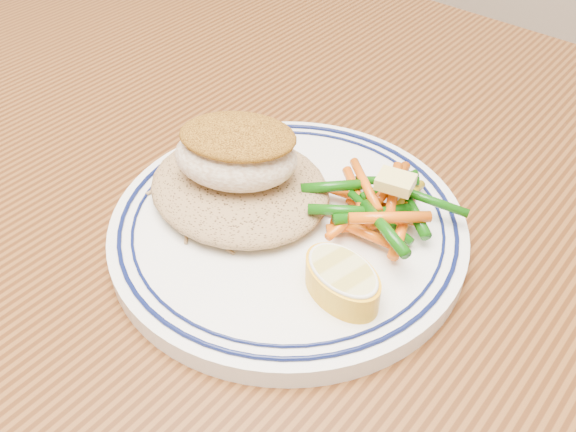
# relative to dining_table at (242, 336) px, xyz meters

# --- Properties ---
(dining_table) EXTENTS (1.50, 0.90, 0.75)m
(dining_table) POSITION_rel_dining_table_xyz_m (0.00, 0.00, 0.00)
(dining_table) COLOR #44220D
(dining_table) RESTS_ON ground
(plate) EXTENTS (0.25, 0.25, 0.02)m
(plate) POSITION_rel_dining_table_xyz_m (0.02, 0.03, 0.11)
(plate) COLOR white
(plate) RESTS_ON dining_table
(rice_pilaf) EXTENTS (0.13, 0.12, 0.03)m
(rice_pilaf) POSITION_rel_dining_table_xyz_m (-0.02, 0.03, 0.12)
(rice_pilaf) COLOR olive
(rice_pilaf) RESTS_ON plate
(fish_fillet) EXTENTS (0.10, 0.09, 0.04)m
(fish_fillet) POSITION_rel_dining_table_xyz_m (-0.02, 0.03, 0.15)
(fish_fillet) COLOR beige
(fish_fillet) RESTS_ON rice_pilaf
(vegetable_pile) EXTENTS (0.10, 0.10, 0.03)m
(vegetable_pile) POSITION_rel_dining_table_xyz_m (0.07, 0.07, 0.13)
(vegetable_pile) COLOR #E0590B
(vegetable_pile) RESTS_ON plate
(butter_pat) EXTENTS (0.03, 0.02, 0.01)m
(butter_pat) POSITION_rel_dining_table_xyz_m (0.07, 0.08, 0.14)
(butter_pat) COLOR #ECDA73
(butter_pat) RESTS_ON vegetable_pile
(lemon_wedge) EXTENTS (0.06, 0.06, 0.02)m
(lemon_wedge) POSITION_rel_dining_table_xyz_m (0.09, 0.00, 0.12)
(lemon_wedge) COLOR yellow
(lemon_wedge) RESTS_ON plate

